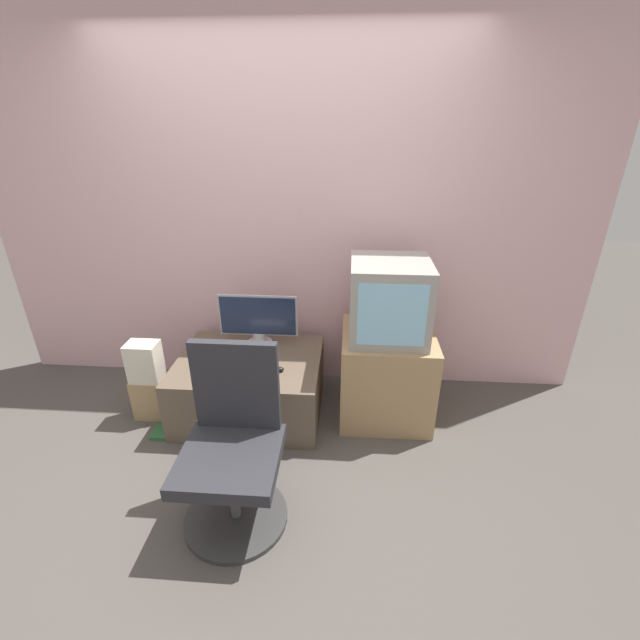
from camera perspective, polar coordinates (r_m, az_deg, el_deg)
The scene contains 12 objects.
ground_plane at distance 2.63m, azimuth -7.79°, elevation -22.46°, with size 12.00×12.00×0.00m, color #4C4742.
wall_back at distance 3.15m, azimuth -4.38°, elevation 13.46°, with size 4.40×0.05×2.60m.
desk at distance 3.13m, azimuth -9.22°, elevation -8.53°, with size 0.99×0.80×0.43m.
side_stand at distance 3.06m, azimuth 8.77°, elevation -7.11°, with size 0.62×0.61×0.63m.
main_monitor at distance 3.11m, azimuth -8.23°, elevation 0.00°, with size 0.57×0.19×0.39m.
keyboard at distance 2.89m, azimuth -9.43°, elevation -6.47°, with size 0.28×0.10×0.01m.
mouse at distance 2.84m, azimuth -5.46°, elevation -6.55°, with size 0.06×0.04×0.03m.
crt_tv at distance 2.78m, azimuth 9.19°, elevation 2.64°, with size 0.50×0.49×0.51m.
office_chair at distance 2.32m, azimuth -11.48°, elevation -16.90°, with size 0.54×0.54×0.96m.
cardboard_box_lower at distance 3.31m, azimuth -21.53°, elevation -9.53°, with size 0.23×0.17×0.30m.
cardboard_box_upper at distance 3.16m, azimuth -22.36°, elevation -5.17°, with size 0.21×0.15×0.28m.
book at distance 3.18m, azimuth -19.99°, elevation -13.83°, with size 0.16×0.15×0.02m.
Camera 1 is at (0.46, -1.72, 1.94)m, focal length 24.00 mm.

